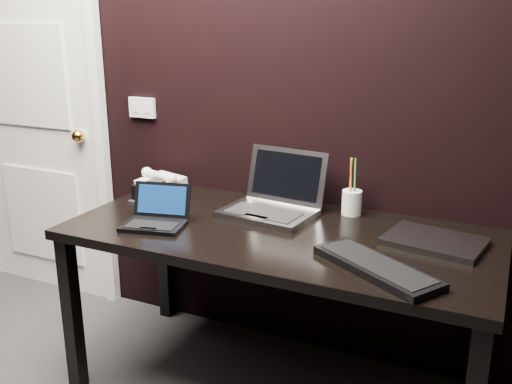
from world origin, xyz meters
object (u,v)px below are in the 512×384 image
at_px(door, 34,113).
at_px(netbook, 156,218).
at_px(closed_laptop, 434,241).
at_px(mobile_phone, 136,197).
at_px(ext_keyboard, 376,267).
at_px(pen_cup, 352,201).
at_px(desk, 279,248).
at_px(desk_phone, 161,183).
at_px(silver_laptop, 273,202).

distance_m(door, netbook, 1.32).
bearing_deg(closed_laptop, mobile_phone, -176.74).
bearing_deg(ext_keyboard, door, 164.25).
height_order(netbook, mobile_phone, netbook).
distance_m(ext_keyboard, pen_cup, 0.58).
bearing_deg(mobile_phone, ext_keyboard, -12.05).
distance_m(desk, mobile_phone, 0.73).
bearing_deg(mobile_phone, desk, -2.71).
xyz_separation_m(netbook, desk_phone, (-0.25, 0.41, 0.01)).
height_order(desk, netbook, netbook).
height_order(desk, ext_keyboard, ext_keyboard).
relative_size(closed_laptop, desk_phone, 1.58).
bearing_deg(mobile_phone, pen_cup, 16.62).
bearing_deg(netbook, mobile_phone, 141.78).
relative_size(closed_laptop, mobile_phone, 4.48).
bearing_deg(desk_phone, netbook, -58.03).
distance_m(desk, silver_laptop, 0.24).
distance_m(mobile_phone, pen_cup, 0.97).
distance_m(netbook, silver_laptop, 0.50).
bearing_deg(silver_laptop, mobile_phone, -166.93).
height_order(ext_keyboard, mobile_phone, mobile_phone).
bearing_deg(closed_laptop, pen_cup, 151.77).
height_order(silver_laptop, pen_cup, silver_laptop).
distance_m(desk, desk_phone, 0.78).
relative_size(desk, desk_phone, 6.93).
bearing_deg(mobile_phone, netbook, -38.22).
bearing_deg(pen_cup, desk_phone, -175.91).
xyz_separation_m(closed_laptop, mobile_phone, (-1.31, -0.07, 0.02)).
relative_size(door, silver_laptop, 5.20).
xyz_separation_m(door, ext_keyboard, (2.09, -0.59, -0.29)).
relative_size(door, mobile_phone, 24.73).
xyz_separation_m(netbook, ext_keyboard, (0.92, -0.05, -0.02)).
bearing_deg(closed_laptop, door, 173.21).
bearing_deg(door, pen_cup, -1.94).
distance_m(desk, closed_laptop, 0.60).
relative_size(silver_laptop, desk_phone, 1.68).
bearing_deg(desk_phone, mobile_phone, -88.39).
relative_size(desk, netbook, 5.94).
xyz_separation_m(ext_keyboard, closed_laptop, (0.14, 0.32, -0.00)).
bearing_deg(ext_keyboard, desk, 154.17).
height_order(silver_laptop, desk_phone, silver_laptop).
relative_size(mobile_phone, pen_cup, 0.35).
bearing_deg(silver_laptop, desk_phone, 173.88).
height_order(door, desk, door).
bearing_deg(silver_laptop, netbook, -137.74).
relative_size(desk, pen_cup, 6.80).
height_order(door, desk_phone, door).
bearing_deg(netbook, door, 155.43).
distance_m(desk_phone, pen_cup, 0.94).
relative_size(silver_laptop, pen_cup, 1.65).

